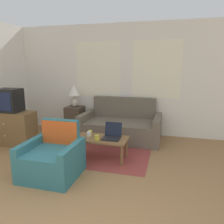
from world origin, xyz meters
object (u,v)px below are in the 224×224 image
at_px(coffee_table, 101,140).
at_px(cup_yellow, 89,134).
at_px(armchair, 53,159).
at_px(laptop, 112,135).
at_px(couch, 121,127).
at_px(television, 9,100).
at_px(cup_white, 97,138).
at_px(cup_navy, 90,132).
at_px(table_lamp, 74,93).

distance_m(coffee_table, cup_yellow, 0.27).
xyz_separation_m(armchair, laptop, (0.73, 0.76, 0.20)).
distance_m(couch, television, 2.45).
bearing_deg(armchair, cup_white, 50.00).
distance_m(laptop, cup_navy, 0.46).
bearing_deg(couch, table_lamp, 171.92).
xyz_separation_m(armchair, cup_white, (0.50, 0.60, 0.19)).
distance_m(cup_yellow, cup_white, 0.26).
bearing_deg(coffee_table, cup_navy, 150.75).
distance_m(coffee_table, cup_navy, 0.32).
height_order(armchair, cup_white, armchair).
relative_size(couch, cup_yellow, 22.50).
height_order(cup_yellow, cup_white, cup_white).
bearing_deg(television, armchair, -32.52).
distance_m(armchair, laptop, 1.07).
relative_size(television, cup_white, 5.81).
relative_size(television, coffee_table, 0.53).
height_order(laptop, cup_yellow, laptop).
height_order(television, coffee_table, television).
relative_size(couch, armchair, 2.19).
height_order(table_lamp, coffee_table, table_lamp).
xyz_separation_m(table_lamp, cup_navy, (0.86, -1.21, -0.55)).
bearing_deg(coffee_table, laptop, 11.56).
bearing_deg(couch, cup_yellow, -106.30).
bearing_deg(cup_yellow, television, 173.29).
bearing_deg(cup_yellow, coffee_table, -8.87).
bearing_deg(laptop, cup_yellow, 179.82).
bearing_deg(coffee_table, table_lamp, 129.48).
height_order(couch, table_lamp, table_lamp).
height_order(table_lamp, cup_yellow, table_lamp).
distance_m(television, table_lamp, 1.46).
relative_size(table_lamp, laptop, 1.68).
bearing_deg(couch, armchair, -108.24).
height_order(armchair, television, television).
distance_m(table_lamp, cup_white, 1.92).
xyz_separation_m(television, cup_navy, (1.81, -0.10, -0.51)).
height_order(couch, armchair, couch).
relative_size(armchair, cup_navy, 10.50).
bearing_deg(table_lamp, coffee_table, -50.52).
height_order(coffee_table, cup_white, cup_white).
distance_m(couch, laptop, 1.17).
bearing_deg(table_lamp, couch, -8.08).
relative_size(couch, television, 3.63).
bearing_deg(cup_navy, table_lamp, 125.19).
distance_m(armchair, television, 1.94).
relative_size(coffee_table, cup_navy, 11.98).
height_order(armchair, laptop, armchair).
xyz_separation_m(couch, laptop, (0.09, -1.15, 0.19)).
bearing_deg(table_lamp, cup_white, -53.91).
distance_m(table_lamp, coffee_table, 1.88).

